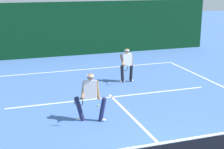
# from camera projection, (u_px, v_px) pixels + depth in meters

# --- Properties ---
(court_line_baseline_far) EXTENTS (10.44, 0.10, 0.01)m
(court_line_baseline_far) POSITION_uv_depth(u_px,v_px,m) (84.00, 69.00, 18.39)
(court_line_baseline_far) COLOR white
(court_line_baseline_far) RESTS_ON ground_plane
(court_line_service) EXTENTS (8.51, 0.10, 0.01)m
(court_line_service) POSITION_uv_depth(u_px,v_px,m) (112.00, 97.00, 14.04)
(court_line_service) COLOR white
(court_line_service) RESTS_ON ground_plane
(court_line_centre) EXTENTS (0.10, 6.40, 0.01)m
(court_line_centre) POSITION_uv_depth(u_px,v_px,m) (139.00, 124.00, 11.40)
(court_line_centre) COLOR white
(court_line_centre) RESTS_ON ground_plane
(player_near) EXTENTS (1.17, 0.85, 1.69)m
(player_near) POSITION_uv_depth(u_px,v_px,m) (90.00, 95.00, 11.43)
(player_near) COLOR #1E234C
(player_near) RESTS_ON ground_plane
(player_far) EXTENTS (0.81, 0.86, 1.60)m
(player_far) POSITION_uv_depth(u_px,v_px,m) (127.00, 64.00, 15.93)
(player_far) COLOR black
(player_far) RESTS_ON ground_plane
(tennis_ball) EXTENTS (0.07, 0.07, 0.07)m
(tennis_ball) POSITION_uv_depth(u_px,v_px,m) (98.00, 106.00, 12.98)
(tennis_ball) COLOR #D1E033
(tennis_ball) RESTS_ON ground_plane
(back_fence_windscreen) EXTENTS (19.08, 0.12, 3.39)m
(back_fence_windscreen) POSITION_uv_depth(u_px,v_px,m) (69.00, 29.00, 21.35)
(back_fence_windscreen) COLOR black
(back_fence_windscreen) RESTS_ON ground_plane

